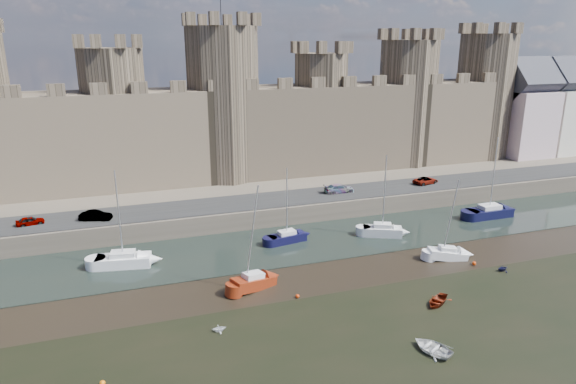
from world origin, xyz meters
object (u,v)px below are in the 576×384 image
car_3 (426,181)px  sailboat_0 (123,260)px  sailboat_3 (489,212)px  sailboat_5 (447,253)px  sailboat_2 (382,230)px  sailboat_4 (253,281)px  car_1 (96,216)px  sailboat_1 (287,237)px  car_2 (339,189)px  car_0 (30,221)px

car_3 → sailboat_0: sailboat_0 is taller
sailboat_3 → sailboat_5: 17.01m
sailboat_2 → sailboat_3: 17.45m
car_3 → sailboat_4: sailboat_4 is taller
car_1 → sailboat_0: 9.81m
car_3 → sailboat_5: bearing=140.5°
car_1 → sailboat_3: 51.89m
sailboat_1 → sailboat_3: size_ratio=0.83×
car_1 → sailboat_1: 23.40m
car_1 → sailboat_5: 41.77m
sailboat_3 → sailboat_5: bearing=-144.4°
car_2 → sailboat_1: size_ratio=0.47×
car_0 → car_2: (40.19, 0.43, 0.10)m
sailboat_3 → sailboat_0: bearing=-179.7°
car_3 → sailboat_0: (-44.37, -10.30, -2.24)m
sailboat_2 → sailboat_3: (17.38, 1.51, 0.03)m
car_3 → sailboat_0: bearing=90.0°
sailboat_2 → sailboat_5: size_ratio=1.11×
car_0 → sailboat_1: sailboat_1 is taller
car_0 → sailboat_1: size_ratio=0.34×
sailboat_2 → sailboat_3: sailboat_3 is taller
sailboat_1 → sailboat_4: size_ratio=0.87×
sailboat_5 → car_3: bearing=77.5°
sailboat_3 → car_2: bearing=151.4°
car_3 → sailboat_2: 17.71m
sailboat_0 → car_1: bearing=117.0°
sailboat_0 → sailboat_5: bearing=-5.3°
sailboat_4 → car_3: bearing=10.7°
sailboat_4 → sailboat_1: bearing=35.2°
car_0 → sailboat_4: bearing=-142.6°
car_1 → sailboat_0: (2.79, -9.12, -2.30)m
sailboat_0 → sailboat_1: sailboat_0 is taller
sailboat_2 → sailboat_4: sailboat_4 is taller
car_2 → sailboat_5: (4.47, -19.82, -2.45)m
sailboat_1 → sailboat_3: bearing=-10.4°
sailboat_3 → sailboat_4: size_ratio=1.05×
sailboat_3 → sailboat_1: bearing=179.1°
car_0 → car_3: 54.51m
car_0 → sailboat_0: 14.35m
car_0 → sailboat_2: (41.07, -10.95, -2.21)m
car_2 → sailboat_5: sailboat_5 is taller
sailboat_2 → sailboat_0: bearing=-157.3°
sailboat_1 → sailboat_4: bearing=-133.8°
sailboat_1 → sailboat_5: size_ratio=1.00×
car_1 → sailboat_2: size_ratio=0.37×
car_0 → car_1: (7.34, -0.81, 0.09)m
car_1 → sailboat_1: (21.76, -8.27, -2.38)m
sailboat_3 → car_1: bearing=170.2°
sailboat_2 → sailboat_4: bearing=-131.6°
sailboat_1 → sailboat_2: size_ratio=0.90×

